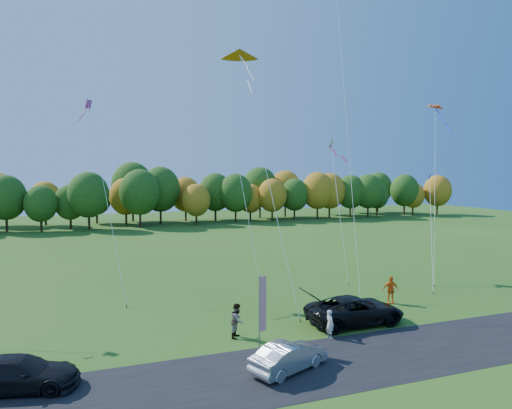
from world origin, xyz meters
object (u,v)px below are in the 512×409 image
object	(u,v)px
black_suv	(355,310)
person_east	(391,290)
feather_flag	(262,303)
silver_sedan	(289,357)

from	to	relation	value
black_suv	person_east	world-z (taller)	person_east
person_east	feather_flag	world-z (taller)	feather_flag
silver_sedan	person_east	world-z (taller)	person_east
black_suv	feather_flag	world-z (taller)	feather_flag
silver_sedan	person_east	xyz separation A→B (m)	(11.05, 7.41, 0.30)
black_suv	silver_sedan	distance (m)	7.88
black_suv	silver_sedan	world-z (taller)	black_suv
black_suv	feather_flag	bearing A→B (deg)	103.22
black_suv	person_east	xyz separation A→B (m)	(4.64, 2.83, 0.12)
black_suv	feather_flag	distance (m)	6.99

